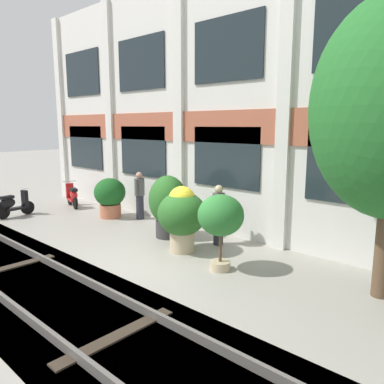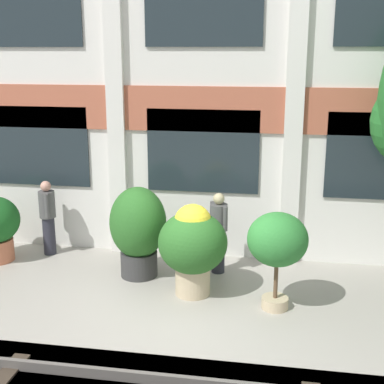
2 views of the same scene
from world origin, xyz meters
name	(u,v)px [view 2 (image 2 of 2)]	position (x,y,z in m)	size (l,w,h in m)	color
ground_plane	(177,316)	(0.00, 0.00, 0.00)	(80.00, 80.00, 0.00)	#9E998E
apartment_facade	(205,76)	(0.00, 3.02, 3.74)	(18.28, 0.64, 7.50)	silver
potted_plant_low_pan	(277,242)	(1.58, 0.57, 1.18)	(1.00, 1.00, 1.68)	tan
potted_plant_stone_basin	(138,228)	(-1.05, 1.51, 0.96)	(1.08, 1.08, 1.77)	#333333
potted_plant_fluted_column	(193,243)	(0.11, 0.88, 0.96)	(1.22, 1.22, 1.67)	tan
resident_by_doorway	(218,230)	(0.44, 1.93, 0.86)	(0.38, 0.42, 1.61)	#282833
resident_watching_tracks	(48,215)	(-3.23, 2.30, 0.86)	(0.34, 0.49, 1.61)	#282833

